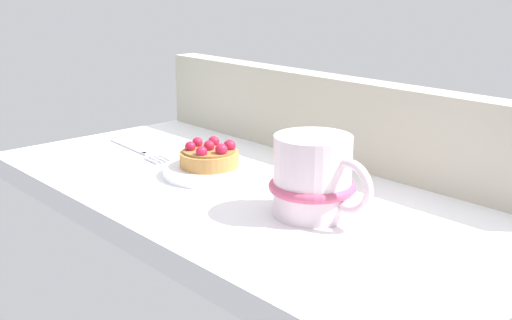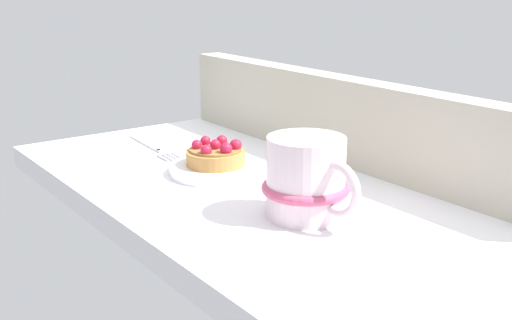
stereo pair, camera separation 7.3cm
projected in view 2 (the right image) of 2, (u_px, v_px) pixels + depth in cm
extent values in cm
cube|color=white|center=(249.00, 195.00, 78.05)|extent=(69.37, 35.97, 2.95)
cube|color=#B2AD99|center=(346.00, 121.00, 85.17)|extent=(67.98, 3.85, 11.42)
cylinder|color=white|center=(216.00, 169.00, 81.42)|extent=(11.76, 11.76, 1.17)
cylinder|color=white|center=(216.00, 171.00, 81.50)|extent=(6.47, 6.47, 0.59)
cylinder|color=#B77F42|center=(216.00, 158.00, 80.99)|extent=(7.48, 7.48, 1.86)
cylinder|color=olive|center=(215.00, 149.00, 80.69)|extent=(6.58, 6.58, 0.30)
sphere|color=#B71938|center=(215.00, 145.00, 80.51)|extent=(1.40, 1.40, 1.40)
sphere|color=#B71938|center=(226.00, 149.00, 78.73)|extent=(1.55, 1.55, 1.55)
sphere|color=#B71938|center=(236.00, 145.00, 80.55)|extent=(1.56, 1.56, 1.56)
sphere|color=#B71938|center=(222.00, 141.00, 82.93)|extent=(1.46, 1.46, 1.46)
sphere|color=#B71938|center=(205.00, 141.00, 82.56)|extent=(1.37, 1.37, 1.37)
sphere|color=#B71938|center=(197.00, 145.00, 80.61)|extent=(1.37, 1.37, 1.37)
sphere|color=#B71938|center=(206.00, 150.00, 78.46)|extent=(1.43, 1.43, 1.43)
cylinder|color=silver|center=(306.00, 177.00, 66.01)|extent=(8.19, 8.19, 8.59)
torus|color=#C64C70|center=(305.00, 188.00, 66.34)|extent=(9.26, 9.26, 1.03)
torus|color=silver|center=(339.00, 190.00, 62.19)|extent=(5.76, 0.95, 5.76)
cube|color=#B7B7BC|center=(145.00, 142.00, 95.45)|extent=(10.40, 1.42, 0.60)
cube|color=#B7B7BC|center=(159.00, 150.00, 91.24)|extent=(1.24, 0.64, 0.60)
cube|color=#B7B7BC|center=(162.00, 157.00, 87.84)|extent=(3.51, 0.48, 0.60)
cube|color=#B7B7BC|center=(167.00, 156.00, 88.22)|extent=(3.51, 0.48, 0.60)
cube|color=#B7B7BC|center=(172.00, 155.00, 88.60)|extent=(3.51, 0.48, 0.60)
cube|color=#B7B7BC|center=(177.00, 155.00, 88.97)|extent=(3.51, 0.48, 0.60)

